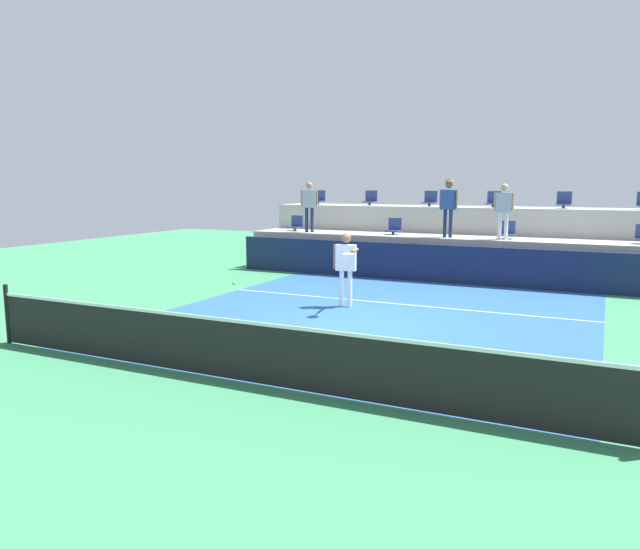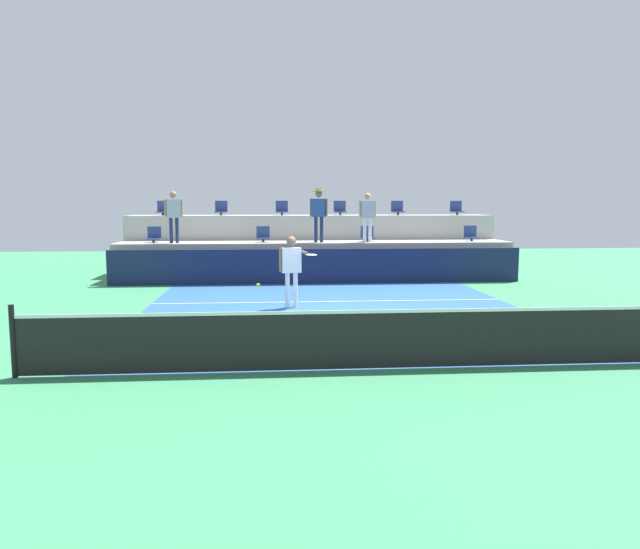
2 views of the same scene
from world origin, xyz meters
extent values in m
plane|color=#388456|center=(0.00, 0.00, 0.00)|extent=(40.00, 40.00, 0.00)
cube|color=#285693|center=(0.00, 1.00, 0.00)|extent=(9.00, 10.00, 0.01)
cube|color=white|center=(0.00, 2.40, 0.01)|extent=(9.00, 0.06, 0.00)
cylinder|color=black|center=(-5.20, -4.00, 0.54)|extent=(0.08, 0.08, 1.07)
cube|color=black|center=(0.00, -4.00, 0.46)|extent=(10.40, 0.01, 0.87)
cube|color=white|center=(0.00, -4.00, 0.89)|extent=(10.40, 0.02, 0.05)
cube|color=#141E42|center=(0.00, 6.00, 0.55)|extent=(13.00, 0.16, 1.10)
cube|color=#ADAAA3|center=(0.00, 7.30, 0.62)|extent=(13.00, 1.80, 1.25)
cube|color=#ADAAA3|center=(0.00, 9.10, 1.05)|extent=(13.00, 1.80, 2.10)
cylinder|color=#2D2D33|center=(-5.29, 7.15, 1.30)|extent=(0.08, 0.08, 0.10)
cube|color=navy|center=(-5.29, 7.15, 1.37)|extent=(0.44, 0.40, 0.04)
cube|color=navy|center=(-5.29, 7.33, 1.58)|extent=(0.44, 0.04, 0.38)
cylinder|color=#2D2D33|center=(-1.73, 7.15, 1.30)|extent=(0.08, 0.08, 0.10)
cube|color=navy|center=(-1.73, 7.15, 1.37)|extent=(0.44, 0.40, 0.04)
cube|color=navy|center=(-1.73, 7.33, 1.58)|extent=(0.44, 0.04, 0.38)
cylinder|color=#2D2D33|center=(1.76, 7.15, 1.30)|extent=(0.08, 0.08, 0.10)
cube|color=navy|center=(1.76, 7.15, 1.37)|extent=(0.44, 0.40, 0.04)
cube|color=navy|center=(1.76, 7.33, 1.58)|extent=(0.44, 0.04, 0.38)
cylinder|color=#2D2D33|center=(-5.28, 8.95, 2.15)|extent=(0.08, 0.08, 0.10)
cube|color=navy|center=(-5.28, 8.95, 2.22)|extent=(0.44, 0.40, 0.04)
cube|color=navy|center=(-5.28, 9.13, 2.43)|extent=(0.44, 0.04, 0.38)
cylinder|color=#2D2D33|center=(-3.24, 8.95, 2.15)|extent=(0.08, 0.08, 0.10)
cube|color=navy|center=(-3.24, 8.95, 2.22)|extent=(0.44, 0.40, 0.04)
cube|color=navy|center=(-3.24, 9.13, 2.43)|extent=(0.44, 0.04, 0.38)
cylinder|color=#2D2D33|center=(-1.07, 8.95, 2.15)|extent=(0.08, 0.08, 0.10)
cube|color=navy|center=(-1.07, 8.95, 2.22)|extent=(0.44, 0.40, 0.04)
cube|color=navy|center=(-1.07, 9.13, 2.43)|extent=(0.44, 0.04, 0.38)
cylinder|color=#2D2D33|center=(1.04, 8.95, 2.15)|extent=(0.08, 0.08, 0.10)
cube|color=navy|center=(1.04, 8.95, 2.22)|extent=(0.44, 0.40, 0.04)
cube|color=navy|center=(1.04, 9.13, 2.43)|extent=(0.44, 0.04, 0.38)
cylinder|color=#2D2D33|center=(3.16, 8.95, 2.15)|extent=(0.08, 0.08, 0.10)
cube|color=navy|center=(3.16, 8.95, 2.22)|extent=(0.44, 0.40, 0.04)
cube|color=navy|center=(3.16, 9.13, 2.43)|extent=(0.44, 0.04, 0.38)
cylinder|color=white|center=(-1.09, 1.60, 0.43)|extent=(0.13, 0.13, 0.85)
cylinder|color=white|center=(-0.90, 1.63, 0.43)|extent=(0.13, 0.13, 0.85)
cube|color=white|center=(-1.00, 1.61, 1.16)|extent=(0.49, 0.26, 0.60)
sphere|color=#846047|center=(-1.00, 1.61, 1.62)|extent=(0.27, 0.27, 0.23)
cylinder|color=#846047|center=(-1.26, 1.57, 1.17)|extent=(0.08, 0.08, 0.57)
cylinder|color=#846047|center=(-0.69, 1.40, 1.36)|extent=(0.16, 0.54, 0.07)
cylinder|color=black|center=(-0.62, 1.03, 1.36)|extent=(0.08, 0.26, 0.04)
ellipsoid|color=silver|center=(-0.57, 0.76, 1.36)|extent=(0.31, 0.36, 0.03)
cylinder|color=navy|center=(-4.67, 6.83, 1.66)|extent=(0.13, 0.13, 0.82)
cylinder|color=navy|center=(-4.49, 6.87, 1.66)|extent=(0.13, 0.13, 0.82)
cube|color=#B2B2B7|center=(-4.58, 6.85, 2.36)|extent=(0.47, 0.28, 0.58)
sphere|color=#A87A5B|center=(-4.58, 6.85, 2.80)|extent=(0.27, 0.27, 0.22)
cylinder|color=#A87A5B|center=(-4.83, 6.79, 2.37)|extent=(0.08, 0.08, 0.54)
cylinder|color=#A87A5B|center=(-4.33, 6.91, 2.37)|extent=(0.08, 0.08, 0.54)
cylinder|color=navy|center=(-0.01, 6.87, 1.67)|extent=(0.13, 0.13, 0.83)
cylinder|color=navy|center=(0.18, 6.83, 1.67)|extent=(0.13, 0.13, 0.83)
cube|color=#2D4C8C|center=(0.09, 6.85, 2.38)|extent=(0.48, 0.28, 0.59)
sphere|color=#846047|center=(0.09, 6.85, 2.83)|extent=(0.27, 0.27, 0.23)
cylinder|color=#846047|center=(-0.17, 6.91, 2.40)|extent=(0.08, 0.08, 0.56)
cylinder|color=#846047|center=(0.34, 6.79, 2.40)|extent=(0.08, 0.08, 0.56)
cylinder|color=tan|center=(0.09, 6.85, 2.91)|extent=(0.49, 0.49, 0.01)
cylinder|color=tan|center=(0.09, 6.85, 2.96)|extent=(0.29, 0.29, 0.09)
cylinder|color=white|center=(1.61, 6.85, 1.65)|extent=(0.11, 0.11, 0.79)
cylinder|color=white|center=(1.79, 6.85, 1.65)|extent=(0.11, 0.11, 0.79)
cube|color=#B2B2B7|center=(1.70, 6.85, 2.32)|extent=(0.43, 0.19, 0.56)
sphere|color=tan|center=(1.70, 6.85, 2.75)|extent=(0.22, 0.22, 0.21)
cylinder|color=tan|center=(1.45, 6.84, 2.34)|extent=(0.07, 0.07, 0.53)
cylinder|color=tan|center=(1.95, 6.86, 2.34)|extent=(0.07, 0.07, 0.53)
sphere|color=#CCE033|center=(-1.73, -1.91, 1.03)|extent=(0.07, 0.07, 0.07)
camera|label=1|loc=(4.41, -11.01, 2.84)|focal=33.51mm
camera|label=2|loc=(-1.49, -12.81, 2.50)|focal=33.79mm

